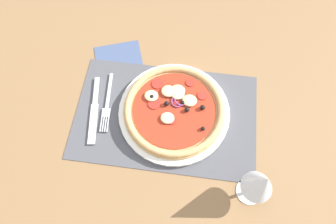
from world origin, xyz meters
TOP-DOWN VIEW (x-y plane):
  - ground_plane at (0.00, 0.00)cm, footprint 190.00×140.00cm
  - placemat at (0.00, 0.00)cm, footprint 49.19×30.91cm
  - plate at (-2.20, -0.97)cm, footprint 29.97×29.97cm
  - pizza at (-2.17, -1.12)cm, footprint 27.05×27.05cm
  - fork at (16.39, -0.89)cm, footprint 3.15×18.06cm
  - knife at (19.52, 1.13)cm, footprint 4.61×20.02cm
  - wine_glass at (-22.94, 17.30)cm, footprint 7.20×7.20cm
  - napkin at (16.29, -16.12)cm, footprint 16.94×16.11cm

SIDE VIEW (x-z plane):
  - ground_plane at x=0.00cm, z-range -2.40..0.00cm
  - napkin at x=16.29cm, z-range 0.00..0.36cm
  - placemat at x=0.00cm, z-range 0.00..0.40cm
  - fork at x=16.39cm, z-range 0.40..0.84cm
  - knife at x=19.52cm, z-range 0.35..0.96cm
  - plate at x=-2.20cm, z-range 0.40..1.80cm
  - pizza at x=-2.17cm, z-range 1.57..4.23cm
  - wine_glass at x=-22.94cm, z-range 2.85..17.75cm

